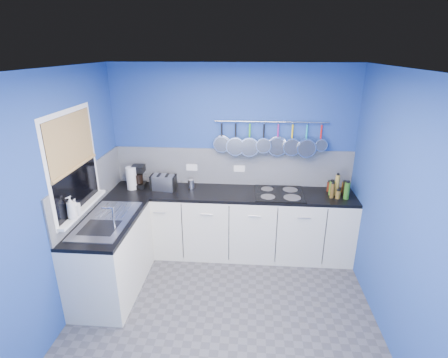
# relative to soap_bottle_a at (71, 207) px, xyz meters

# --- Properties ---
(floor) EXTENTS (3.20, 3.00, 0.02)m
(floor) POSITION_rel_soap_bottle_a_xyz_m (1.53, -0.04, -1.18)
(floor) COLOR #47474C
(floor) RESTS_ON ground
(ceiling) EXTENTS (3.20, 3.00, 0.02)m
(ceiling) POSITION_rel_soap_bottle_a_xyz_m (1.53, -0.04, 1.34)
(ceiling) COLOR white
(ceiling) RESTS_ON ground
(wall_back) EXTENTS (3.20, 0.02, 2.50)m
(wall_back) POSITION_rel_soap_bottle_a_xyz_m (1.53, 1.47, 0.08)
(wall_back) COLOR navy
(wall_back) RESTS_ON ground
(wall_front) EXTENTS (3.20, 0.02, 2.50)m
(wall_front) POSITION_rel_soap_bottle_a_xyz_m (1.53, -1.55, 0.08)
(wall_front) COLOR navy
(wall_front) RESTS_ON ground
(wall_left) EXTENTS (0.02, 3.00, 2.50)m
(wall_left) POSITION_rel_soap_bottle_a_xyz_m (-0.08, -0.04, 0.08)
(wall_left) COLOR navy
(wall_left) RESTS_ON ground
(wall_right) EXTENTS (0.02, 3.00, 2.50)m
(wall_right) POSITION_rel_soap_bottle_a_xyz_m (3.14, -0.04, 0.08)
(wall_right) COLOR navy
(wall_right) RESTS_ON ground
(backsplash_back) EXTENTS (3.20, 0.02, 0.50)m
(backsplash_back) POSITION_rel_soap_bottle_a_xyz_m (1.53, 1.45, -0.02)
(backsplash_back) COLOR #9EA0A4
(backsplash_back) RESTS_ON wall_back
(backsplash_left) EXTENTS (0.02, 1.80, 0.50)m
(backsplash_left) POSITION_rel_soap_bottle_a_xyz_m (-0.06, 0.56, -0.02)
(backsplash_left) COLOR #9EA0A4
(backsplash_left) RESTS_ON wall_left
(cabinet_run_back) EXTENTS (3.20, 0.60, 0.86)m
(cabinet_run_back) POSITION_rel_soap_bottle_a_xyz_m (1.53, 1.16, -0.74)
(cabinet_run_back) COLOR silver
(cabinet_run_back) RESTS_ON ground
(worktop_back) EXTENTS (3.20, 0.60, 0.04)m
(worktop_back) POSITION_rel_soap_bottle_a_xyz_m (1.53, 1.16, -0.29)
(worktop_back) COLOR black
(worktop_back) RESTS_ON cabinet_run_back
(cabinet_run_left) EXTENTS (0.60, 1.20, 0.86)m
(cabinet_run_left) POSITION_rel_soap_bottle_a_xyz_m (0.23, 0.26, -0.74)
(cabinet_run_left) COLOR silver
(cabinet_run_left) RESTS_ON ground
(worktop_left) EXTENTS (0.60, 1.20, 0.04)m
(worktop_left) POSITION_rel_soap_bottle_a_xyz_m (0.23, 0.26, -0.29)
(worktop_left) COLOR black
(worktop_left) RESTS_ON cabinet_run_left
(window_frame) EXTENTS (0.01, 1.00, 1.10)m
(window_frame) POSITION_rel_soap_bottle_a_xyz_m (-0.05, 0.26, 0.38)
(window_frame) COLOR white
(window_frame) RESTS_ON wall_left
(window_glass) EXTENTS (0.01, 0.90, 1.00)m
(window_glass) POSITION_rel_soap_bottle_a_xyz_m (-0.04, 0.26, 0.38)
(window_glass) COLOR black
(window_glass) RESTS_ON wall_left
(bamboo_blind) EXTENTS (0.01, 0.90, 0.55)m
(bamboo_blind) POSITION_rel_soap_bottle_a_xyz_m (-0.03, 0.26, 0.61)
(bamboo_blind) COLOR tan
(bamboo_blind) RESTS_ON wall_left
(window_sill) EXTENTS (0.10, 0.98, 0.03)m
(window_sill) POSITION_rel_soap_bottle_a_xyz_m (-0.02, 0.26, -0.13)
(window_sill) COLOR white
(window_sill) RESTS_ON wall_left
(sink_unit) EXTENTS (0.50, 0.95, 0.01)m
(sink_unit) POSITION_rel_soap_bottle_a_xyz_m (0.23, 0.26, -0.27)
(sink_unit) COLOR silver
(sink_unit) RESTS_ON worktop_left
(mixer_tap) EXTENTS (0.12, 0.08, 0.26)m
(mixer_tap) POSITION_rel_soap_bottle_a_xyz_m (0.39, 0.08, -0.14)
(mixer_tap) COLOR silver
(mixer_tap) RESTS_ON worktop_left
(socket_left) EXTENTS (0.15, 0.01, 0.09)m
(socket_left) POSITION_rel_soap_bottle_a_xyz_m (0.98, 1.43, -0.04)
(socket_left) COLOR white
(socket_left) RESTS_ON backsplash_back
(socket_right) EXTENTS (0.15, 0.01, 0.09)m
(socket_right) POSITION_rel_soap_bottle_a_xyz_m (1.63, 1.43, -0.04)
(socket_right) COLOR white
(socket_right) RESTS_ON backsplash_back
(pot_rail) EXTENTS (1.45, 0.02, 0.02)m
(pot_rail) POSITION_rel_soap_bottle_a_xyz_m (2.03, 1.41, 0.61)
(pot_rail) COLOR silver
(pot_rail) RESTS_ON wall_back
(soap_bottle_a) EXTENTS (0.12, 0.12, 0.24)m
(soap_bottle_a) POSITION_rel_soap_bottle_a_xyz_m (0.00, 0.00, 0.00)
(soap_bottle_a) COLOR white
(soap_bottle_a) RESTS_ON window_sill
(soap_bottle_b) EXTENTS (0.09, 0.09, 0.17)m
(soap_bottle_b) POSITION_rel_soap_bottle_a_xyz_m (0.00, 0.08, -0.03)
(soap_bottle_b) COLOR white
(soap_bottle_b) RESTS_ON window_sill
(paper_towel) EXTENTS (0.15, 0.15, 0.30)m
(paper_towel) POSITION_rel_soap_bottle_a_xyz_m (0.22, 1.17, -0.12)
(paper_towel) COLOR white
(paper_towel) RESTS_ON worktop_back
(coffee_maker) EXTENTS (0.17, 0.19, 0.30)m
(coffee_maker) POSITION_rel_soap_bottle_a_xyz_m (0.29, 1.23, -0.12)
(coffee_maker) COLOR black
(coffee_maker) RESTS_ON worktop_back
(toaster) EXTENTS (0.33, 0.21, 0.20)m
(toaster) POSITION_rel_soap_bottle_a_xyz_m (0.64, 1.18, -0.17)
(toaster) COLOR silver
(toaster) RESTS_ON worktop_back
(canister) EXTENTS (0.10, 0.10, 0.12)m
(canister) POSITION_rel_soap_bottle_a_xyz_m (1.00, 1.25, -0.21)
(canister) COLOR silver
(canister) RESTS_ON worktop_back
(hob) EXTENTS (0.62, 0.55, 0.01)m
(hob) POSITION_rel_soap_bottle_a_xyz_m (2.16, 1.14, -0.26)
(hob) COLOR black
(hob) RESTS_ON worktop_back
(pan_0) EXTENTS (0.22, 0.06, 0.41)m
(pan_0) POSITION_rel_soap_bottle_a_xyz_m (1.40, 1.40, 0.41)
(pan_0) COLOR silver
(pan_0) RESTS_ON pot_rail
(pan_1) EXTENTS (0.25, 0.11, 0.44)m
(pan_1) POSITION_rel_soap_bottle_a_xyz_m (1.58, 1.40, 0.39)
(pan_1) COLOR silver
(pan_1) RESTS_ON pot_rail
(pan_2) EXTENTS (0.26, 0.11, 0.45)m
(pan_2) POSITION_rel_soap_bottle_a_xyz_m (1.76, 1.40, 0.39)
(pan_2) COLOR silver
(pan_2) RESTS_ON pot_rail
(pan_3) EXTENTS (0.20, 0.12, 0.39)m
(pan_3) POSITION_rel_soap_bottle_a_xyz_m (1.94, 1.40, 0.42)
(pan_3) COLOR silver
(pan_3) RESTS_ON pot_rail
(pan_4) EXTENTS (0.26, 0.05, 0.45)m
(pan_4) POSITION_rel_soap_bottle_a_xyz_m (2.12, 1.40, 0.39)
(pan_4) COLOR silver
(pan_4) RESTS_ON pot_rail
(pan_5) EXTENTS (0.23, 0.10, 0.42)m
(pan_5) POSITION_rel_soap_bottle_a_xyz_m (2.30, 1.40, 0.40)
(pan_5) COLOR silver
(pan_5) RESTS_ON pot_rail
(pan_6) EXTENTS (0.24, 0.13, 0.43)m
(pan_6) POSITION_rel_soap_bottle_a_xyz_m (2.48, 1.40, 0.39)
(pan_6) COLOR silver
(pan_6) RESTS_ON pot_rail
(pan_7) EXTENTS (0.16, 0.11, 0.35)m
(pan_7) POSITION_rel_soap_bottle_a_xyz_m (2.67, 1.40, 0.43)
(pan_7) COLOR silver
(pan_7) RESTS_ON pot_rail
(condiment_0) EXTENTS (0.05, 0.05, 0.14)m
(condiment_0) POSITION_rel_soap_bottle_a_xyz_m (3.00, 1.27, -0.20)
(condiment_0) COLOR #8C5914
(condiment_0) RESTS_ON worktop_back
(condiment_1) EXTENTS (0.06, 0.06, 0.12)m
(condiment_1) POSITION_rel_soap_bottle_a_xyz_m (2.88, 1.27, -0.21)
(condiment_1) COLOR black
(condiment_1) RESTS_ON worktop_back
(condiment_2) EXTENTS (0.05, 0.05, 0.13)m
(condiment_2) POSITION_rel_soap_bottle_a_xyz_m (2.81, 1.29, -0.21)
(condiment_2) COLOR #4C190C
(condiment_2) RESTS_ON worktop_back
(condiment_3) EXTENTS (0.05, 0.05, 0.18)m
(condiment_3) POSITION_rel_soap_bottle_a_xyz_m (2.98, 1.17, -0.18)
(condiment_3) COLOR black
(condiment_3) RESTS_ON worktop_back
(condiment_4) EXTENTS (0.05, 0.05, 0.27)m
(condiment_4) POSITION_rel_soap_bottle_a_xyz_m (2.88, 1.16, -0.13)
(condiment_4) COLOR olive
(condiment_4) RESTS_ON worktop_back
(condiment_5) EXTENTS (0.07, 0.07, 0.18)m
(condiment_5) POSITION_rel_soap_bottle_a_xyz_m (2.82, 1.17, -0.18)
(condiment_5) COLOR #3F721E
(condiment_5) RESTS_ON worktop_back
(condiment_6) EXTENTS (0.07, 0.07, 0.21)m
(condiment_6) POSITION_rel_soap_bottle_a_xyz_m (2.98, 1.06, -0.16)
(condiment_6) COLOR #265919
(condiment_6) RESTS_ON worktop_back
(condiment_7) EXTENTS (0.06, 0.06, 0.10)m
(condiment_7) POSITION_rel_soap_bottle_a_xyz_m (2.88, 1.06, -0.22)
(condiment_7) COLOR brown
(condiment_7) RESTS_ON worktop_back
(condiment_8) EXTENTS (0.05, 0.05, 0.19)m
(condiment_8) POSITION_rel_soap_bottle_a_xyz_m (2.81, 1.08, -0.17)
(condiment_8) COLOR brown
(condiment_8) RESTS_ON worktop_back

